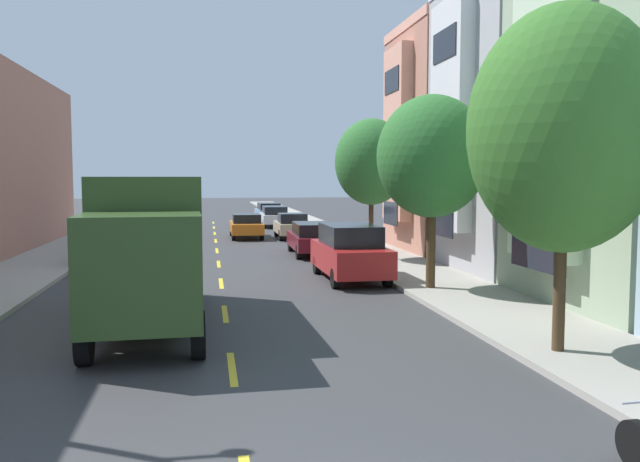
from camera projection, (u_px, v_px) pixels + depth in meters
name	position (u px, v px, depth m)	size (l,w,h in m)	color
ground_plane	(216.00, 244.00, 34.81)	(160.00, 160.00, 0.00)	#38383A
sidewalk_left	(68.00, 250.00, 31.65)	(3.20, 120.00, 0.14)	#A39E93
sidewalk_right	(355.00, 245.00, 34.04)	(3.20, 120.00, 0.14)	#A39E93
lane_centerline_dashes	(218.00, 257.00, 29.41)	(0.14, 47.20, 0.01)	yellow
townhouse_third_dove_grey	(619.00, 130.00, 25.17)	(13.92, 6.69, 11.17)	#A8A8AD
townhouse_fourth_terracotta	(507.00, 144.00, 31.74)	(11.33, 6.69, 10.78)	#B27560
street_tree_nearest	(564.00, 129.00, 12.62)	(3.72, 3.72, 6.75)	#47331E
street_tree_second	(432.00, 157.00, 20.07)	(3.40, 3.40, 5.95)	#47331E
street_tree_third	(371.00, 162.00, 27.49)	(3.09, 3.09, 5.88)	#47331E
delivery_box_truck	(150.00, 242.00, 15.85)	(2.66, 8.20, 3.57)	#2D471E
parked_wagon_burgundy	(312.00, 238.00, 29.99)	(1.88, 4.72, 1.50)	maroon
parked_suv_red	(350.00, 252.00, 22.69)	(2.02, 4.83, 1.93)	#AD1E1E
parked_wagon_charcoal	(152.00, 217.00, 45.35)	(1.85, 4.71, 1.50)	#333338
parked_pickup_navy	(128.00, 232.00, 33.00)	(2.14, 5.35, 1.73)	navy
parked_hatchback_champagne	(292.00, 226.00, 38.02)	(1.76, 4.01, 1.50)	tan
parked_wagon_sky	(268.00, 211.00, 53.31)	(1.91, 4.74, 1.50)	#7A9EC6
parked_sedan_black	(109.00, 245.00, 27.36)	(1.90, 4.54, 1.43)	black
parked_wagon_white	(274.00, 216.00, 47.15)	(1.92, 4.74, 1.50)	silver
parked_wagon_silver	(157.00, 213.00, 50.77)	(1.84, 4.71, 1.50)	#B2B5BA
moving_orange_sedan	(246.00, 225.00, 38.47)	(1.80, 4.50, 1.43)	orange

